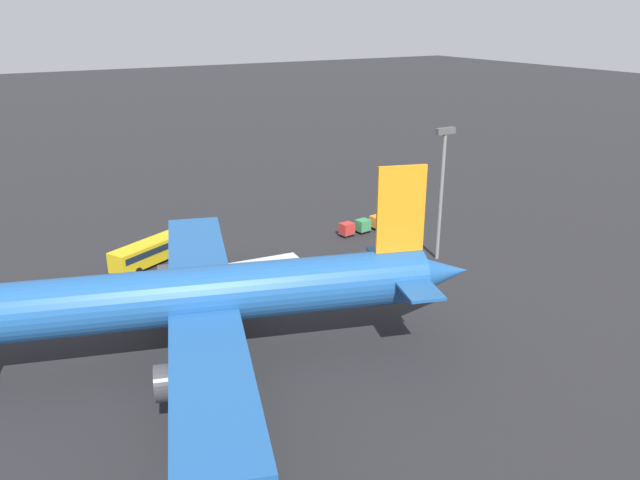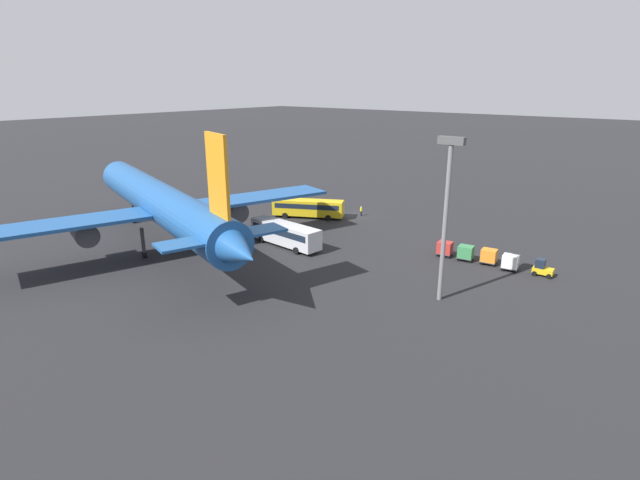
% 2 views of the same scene
% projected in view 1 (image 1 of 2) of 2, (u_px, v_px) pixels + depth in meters
% --- Properties ---
extents(ground_plane, '(600.00, 600.00, 0.00)m').
position_uv_depth(ground_plane, '(180.00, 241.00, 91.10)').
color(ground_plane, '#232326').
extents(airplane, '(55.95, 48.85, 18.15)m').
position_uv_depth(airplane, '(183.00, 298.00, 57.25)').
color(airplane, '#1E5193').
rests_on(airplane, ground).
extents(shuttle_bus_near, '(12.38, 8.31, 3.12)m').
position_uv_depth(shuttle_bus_near, '(152.00, 250.00, 82.54)').
color(shuttle_bus_near, gold).
rests_on(shuttle_bus_near, ground).
extents(shuttle_bus_far, '(12.40, 3.97, 3.34)m').
position_uv_depth(shuttle_bus_far, '(251.00, 275.00, 74.45)').
color(shuttle_bus_far, silver).
rests_on(shuttle_bus_far, ground).
extents(baggage_tug, '(2.48, 1.77, 2.10)m').
position_uv_depth(baggage_tug, '(410.00, 216.00, 99.41)').
color(baggage_tug, gold).
rests_on(baggage_tug, ground).
extents(worker_person, '(0.38, 0.38, 1.74)m').
position_uv_depth(worker_person, '(185.00, 234.00, 91.52)').
color(worker_person, '#1E1E2D').
rests_on(worker_person, ground).
extents(cargo_cart_white, '(2.21, 1.95, 2.06)m').
position_uv_depth(cargo_cart_white, '(395.00, 219.00, 96.94)').
color(cargo_cart_white, '#38383D').
rests_on(cargo_cart_white, ground).
extents(cargo_cart_orange, '(2.21, 1.95, 2.06)m').
position_uv_depth(cargo_cart_orange, '(377.00, 221.00, 95.95)').
color(cargo_cart_orange, '#38383D').
rests_on(cargo_cart_orange, ground).
extents(cargo_cart_green, '(2.21, 1.95, 2.06)m').
position_uv_depth(cargo_cart_green, '(363.00, 225.00, 94.14)').
color(cargo_cart_green, '#38383D').
rests_on(cargo_cart_green, ground).
extents(cargo_cart_red, '(2.21, 1.95, 2.06)m').
position_uv_depth(cargo_cart_red, '(347.00, 229.00, 92.65)').
color(cargo_cart_red, '#38383D').
rests_on(cargo_cart_red, ground).
extents(light_pole, '(2.80, 0.70, 17.76)m').
position_uv_depth(light_pole, '(442.00, 181.00, 81.01)').
color(light_pole, slate).
rests_on(light_pole, ground).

